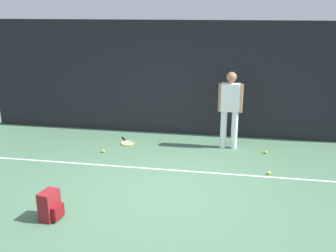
% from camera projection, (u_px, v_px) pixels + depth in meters
% --- Properties ---
extents(ground_plane, '(12.00, 12.00, 0.00)m').
position_uv_depth(ground_plane, '(164.00, 187.00, 6.53)').
color(ground_plane, '#4C7556').
extents(back_fence, '(10.00, 0.10, 2.72)m').
position_uv_depth(back_fence, '(187.00, 79.00, 8.93)').
color(back_fence, black).
rests_on(back_fence, ground).
extents(court_line, '(9.00, 0.05, 0.00)m').
position_uv_depth(court_line, '(171.00, 170.00, 7.22)').
color(court_line, white).
rests_on(court_line, ground).
extents(tennis_player, '(0.53, 0.23, 1.70)m').
position_uv_depth(tennis_player, '(230.00, 106.00, 8.09)').
color(tennis_player, white).
rests_on(tennis_player, ground).
extents(tennis_racket, '(0.47, 0.61, 0.03)m').
position_uv_depth(tennis_racket, '(127.00, 143.00, 8.65)').
color(tennis_racket, black).
rests_on(tennis_racket, ground).
extents(backpack, '(0.33, 0.33, 0.44)m').
position_uv_depth(backpack, '(50.00, 206.00, 5.50)').
color(backpack, maroon).
rests_on(backpack, ground).
extents(tennis_ball_near_player, '(0.07, 0.07, 0.07)m').
position_uv_depth(tennis_ball_near_player, '(269.00, 173.00, 7.02)').
color(tennis_ball_near_player, '#CCE033').
rests_on(tennis_ball_near_player, ground).
extents(tennis_ball_by_fence, '(0.07, 0.07, 0.07)m').
position_uv_depth(tennis_ball_by_fence, '(266.00, 152.00, 8.03)').
color(tennis_ball_by_fence, '#CCE033').
rests_on(tennis_ball_by_fence, ground).
extents(tennis_ball_mid_court, '(0.07, 0.07, 0.07)m').
position_uv_depth(tennis_ball_mid_court, '(103.00, 151.00, 8.09)').
color(tennis_ball_mid_court, '#CCE033').
rests_on(tennis_ball_mid_court, ground).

